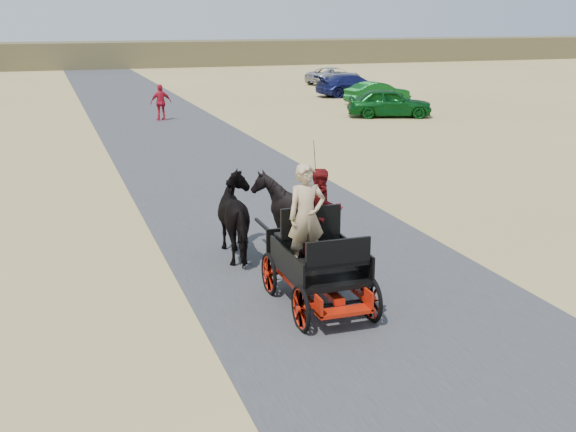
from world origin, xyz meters
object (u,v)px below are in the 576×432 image
object	(u,v)px
horse_right	(291,213)
car_c	(353,85)
pedestrian	(161,102)
car_a	(390,103)
car_b	(377,93)
car_d	(334,76)
carriage	(318,286)
horse_left	(241,217)

from	to	relation	value
horse_right	car_c	distance (m)	30.78
pedestrian	car_a	xyz separation A→B (m)	(10.90, -2.40, -0.16)
car_b	car_d	distance (m)	12.22
car_d	carriage	bearing A→B (deg)	135.67
carriage	pedestrian	xyz separation A→B (m)	(1.15, 23.77, 0.50)
carriage	car_a	distance (m)	24.53
car_a	car_d	bearing A→B (deg)	5.52
horse_right	car_a	distance (m)	21.67
pedestrian	car_d	xyz separation A→B (m)	(14.96, 14.70, -0.25)
horse_left	car_b	size ratio (longest dim) A/B	0.53
pedestrian	car_c	world-z (taller)	pedestrian
carriage	car_d	world-z (taller)	car_d
car_b	car_c	bearing A→B (deg)	-13.53
car_d	horse_left	bearing A→B (deg)	133.23
horse_right	car_a	bearing A→B (deg)	-122.04
car_a	car_b	xyz separation A→B (m)	(1.79, 5.09, -0.08)
horse_left	car_b	xyz separation A→B (m)	(14.38, 23.46, -0.23)
pedestrian	car_c	size ratio (longest dim) A/B	0.37
horse_left	pedestrian	size ratio (longest dim) A/B	1.16
horse_left	carriage	bearing A→B (deg)	100.39
horse_left	car_c	world-z (taller)	horse_left
pedestrian	car_b	size ratio (longest dim) A/B	0.46
pedestrian	car_b	distance (m)	12.97
horse_right	car_a	world-z (taller)	horse_right
carriage	car_d	size ratio (longest dim) A/B	0.55
car_b	car_a	bearing A→B (deg)	151.32
carriage	car_c	world-z (taller)	car_c
pedestrian	car_c	xyz separation A→B (m)	(12.99, 6.84, -0.19)
carriage	car_b	world-z (taller)	car_b
car_b	horse_right	bearing A→B (deg)	141.15
horse_left	car_a	world-z (taller)	horse_left
car_a	car_c	distance (m)	9.48
carriage	horse_right	world-z (taller)	horse_right
pedestrian	car_b	world-z (taller)	pedestrian
carriage	horse_right	xyz separation A→B (m)	(0.55, 3.00, 0.49)
car_a	car_c	xyz separation A→B (m)	(2.09, 9.25, -0.03)
pedestrian	car_d	world-z (taller)	pedestrian
horse_left	car_c	xyz separation A→B (m)	(14.69, 27.61, -0.18)
horse_left	car_a	xyz separation A→B (m)	(12.60, 18.37, -0.14)
horse_left	pedestrian	bearing A→B (deg)	-94.68
horse_left	horse_right	bearing A→B (deg)	-180.00
pedestrian	horse_right	bearing A→B (deg)	82.80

